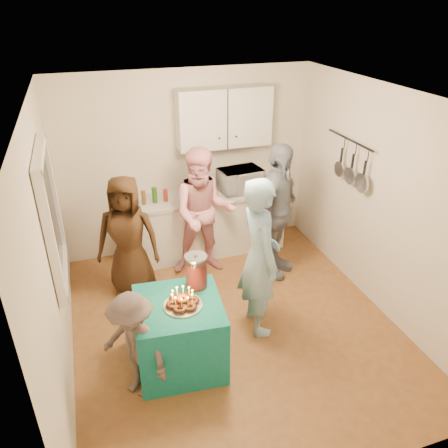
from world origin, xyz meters
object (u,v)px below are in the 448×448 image
object	(u,v)px
microwave	(240,180)
child_near_left	(134,346)
party_table	(180,334)
woman_back_center	(204,213)
man_birthday	(260,258)
woman_back_right	(277,213)
counter	(208,225)
punch_jar	(196,272)
woman_back_left	(128,237)

from	to	relation	value
microwave	child_near_left	size ratio (longest dim) A/B	0.52
party_table	woman_back_center	size ratio (longest dim) A/B	0.48
party_table	child_near_left	world-z (taller)	child_near_left
microwave	man_birthday	size ratio (longest dim) A/B	0.32
woman_back_right	child_near_left	distance (m)	2.58
microwave	party_table	xyz separation A→B (m)	(-1.41, -2.09, -0.69)
counter	punch_jar	xyz separation A→B (m)	(-0.67, -1.86, 0.50)
party_table	woman_back_right	size ratio (longest dim) A/B	0.46
man_birthday	party_table	bearing A→B (deg)	109.58
counter	woman_back_center	xyz separation A→B (m)	(-0.19, -0.49, 0.45)
microwave	woman_back_right	bearing A→B (deg)	-83.37
counter	child_near_left	world-z (taller)	child_near_left
microwave	woman_back_left	xyz separation A→B (m)	(-1.71, -0.66, -0.28)
man_birthday	microwave	bearing A→B (deg)	-10.99
party_table	punch_jar	bearing A→B (deg)	42.13
microwave	woman_back_center	size ratio (longest dim) A/B	0.34
man_birthday	woman_back_left	bearing A→B (deg)	50.93
punch_jar	woman_back_center	bearing A→B (deg)	71.00
woman_back_left	woman_back_right	bearing A→B (deg)	13.33
man_birthday	child_near_left	distance (m)	1.59
punch_jar	woman_back_left	world-z (taller)	woman_back_left
microwave	woman_back_right	size ratio (longest dim) A/B	0.32
party_table	woman_back_right	world-z (taller)	woman_back_right
woman_back_left	child_near_left	size ratio (longest dim) A/B	1.39
party_table	child_near_left	bearing A→B (deg)	-153.60
woman_back_center	child_near_left	size ratio (longest dim) A/B	1.55
woman_back_center	man_birthday	bearing A→B (deg)	-67.22
party_table	woman_back_center	distance (m)	1.83
woman_back_right	child_near_left	size ratio (longest dim) A/B	1.62
woman_back_left	woman_back_right	world-z (taller)	woman_back_right
child_near_left	counter	bearing A→B (deg)	108.57
child_near_left	party_table	bearing A→B (deg)	75.96
party_table	woman_back_left	world-z (taller)	woman_back_left
party_table	woman_back_left	xyz separation A→B (m)	(-0.29, 1.43, 0.41)
counter	woman_back_right	distance (m)	1.19
counter	punch_jar	bearing A→B (deg)	-109.71
man_birthday	woman_back_center	bearing A→B (deg)	13.54
microwave	woman_back_center	xyz separation A→B (m)	(-0.69, -0.49, -0.19)
microwave	punch_jar	xyz separation A→B (m)	(-1.16, -1.86, -0.14)
party_table	woman_back_left	bearing A→B (deg)	101.61
party_table	punch_jar	world-z (taller)	punch_jar
microwave	party_table	size ratio (longest dim) A/B	0.70
child_near_left	microwave	bearing A→B (deg)	100.45
man_birthday	woman_back_right	xyz separation A→B (m)	(0.63, 0.95, -0.00)
punch_jar	woman_back_right	xyz separation A→B (m)	(1.35, 1.01, -0.01)
punch_jar	child_near_left	world-z (taller)	child_near_left
counter	woman_back_right	size ratio (longest dim) A/B	1.20
counter	microwave	world-z (taller)	microwave
woman_back_right	man_birthday	bearing A→B (deg)	-164.23
woman_back_right	child_near_left	world-z (taller)	woman_back_right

